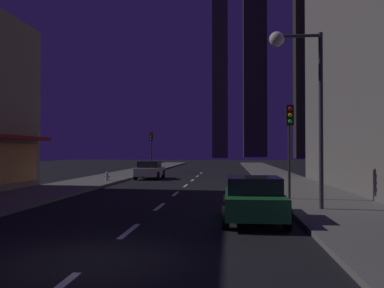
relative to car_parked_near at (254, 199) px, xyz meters
name	(u,v)px	position (x,y,z in m)	size (l,w,h in m)	color
ground_plane	(199,175)	(-3.60, 26.92, -0.79)	(78.00, 136.00, 0.10)	black
sidewalk_right	(273,174)	(3.40, 26.92, -0.67)	(4.00, 76.00, 0.15)	#605E59
sidewalk_left	(128,173)	(-10.60, 26.92, -0.67)	(4.00, 76.00, 0.15)	#605E59
lane_marking_center	(181,189)	(-3.60, 11.12, -0.73)	(0.16, 38.60, 0.01)	silver
skyscraper_distant_tall	(220,64)	(-3.61, 129.22, 31.42)	(5.22, 7.64, 64.31)	#444033
skyscraper_distant_mid	(255,64)	(9.43, 150.04, 35.32)	(8.87, 7.18, 72.12)	#3B382C
skyscraper_distant_short	(303,36)	(22.22, 117.65, 37.12)	(5.42, 6.01, 75.72)	#302D24
skyscraper_distant_slender	(334,59)	(28.46, 105.91, 27.11)	(8.05, 7.65, 55.70)	#373429
car_parked_near	(254,199)	(0.00, 0.00, 0.00)	(1.98, 4.24, 1.45)	#1E722D
car_parked_far	(150,170)	(-7.20, 20.20, 0.00)	(1.98, 4.24, 1.45)	silver
fire_hydrant_far_left	(107,176)	(-9.50, 15.89, -0.29)	(0.42, 0.30, 0.65)	#B2B2B2
traffic_light_near_right	(290,130)	(1.90, 5.26, 2.45)	(0.32, 0.48, 4.20)	#2D2D2D
traffic_light_far_left	(151,143)	(-9.10, 31.00, 2.45)	(0.32, 0.48, 4.20)	#2D2D2D
street_lamp_right	(298,76)	(1.78, 2.18, 4.33)	(1.96, 0.56, 6.58)	#38383D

